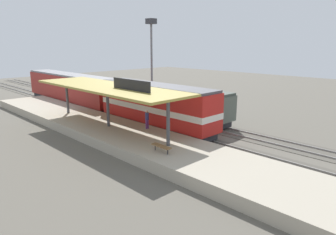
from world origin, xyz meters
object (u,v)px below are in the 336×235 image
locomotive (155,106)px  person_waiting (147,118)px  platform_bench (161,146)px  freight_car (184,104)px  passenger_carriage_single (69,89)px  light_mast (151,44)px

locomotive → person_waiting: size_ratio=8.44×
platform_bench → freight_car: 13.06m
passenger_carriage_single → light_mast: bearing=-48.1°
platform_bench → person_waiting: (3.42, 5.52, 0.51)m
light_mast → person_waiting: light_mast is taller
platform_bench → passenger_carriage_single: passenger_carriage_single is taller
locomotive → passenger_carriage_single: (0.00, 18.00, -0.10)m
freight_car → platform_bench: bearing=-144.3°
locomotive → person_waiting: bearing=-146.7°
passenger_carriage_single → person_waiting: passenger_carriage_single is taller
person_waiting → platform_bench: bearing=-121.8°
passenger_carriage_single → freight_car: bearing=-75.4°
platform_bench → light_mast: (13.80, 16.51, 7.05)m
locomotive → passenger_carriage_single: size_ratio=0.72×
locomotive → light_mast: 13.53m
platform_bench → freight_car: size_ratio=0.14×
freight_car → light_mast: bearing=70.2°
locomotive → freight_car: locomotive is taller
locomotive → freight_car: size_ratio=1.20×
passenger_carriage_single → platform_bench: bearing=-103.4°
person_waiting → light_mast: bearing=46.6°
passenger_carriage_single → light_mast: (7.80, -8.70, 6.08)m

